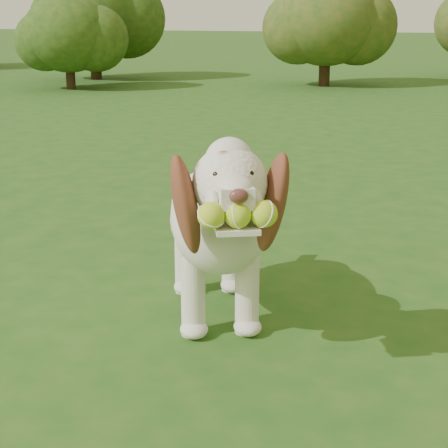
# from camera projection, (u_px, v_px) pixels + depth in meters

# --- Properties ---
(ground) EXTENTS (80.00, 80.00, 0.00)m
(ground) POSITION_uv_depth(u_px,v_px,m) (219.00, 313.00, 3.23)
(ground) COLOR #1D4E16
(ground) RESTS_ON ground
(dog) EXTENTS (0.78, 1.25, 0.85)m
(dog) POSITION_uv_depth(u_px,v_px,m) (217.00, 217.00, 3.03)
(dog) COLOR silver
(dog) RESTS_ON ground
(shrub_a) EXTENTS (1.44, 1.44, 1.49)m
(shrub_a) POSITION_uv_depth(u_px,v_px,m) (68.00, 34.00, 11.91)
(shrub_a) COLOR #382314
(shrub_a) RESTS_ON ground
(shrub_b) EXTENTS (1.78, 1.78, 1.85)m
(shrub_b) POSITION_uv_depth(u_px,v_px,m) (326.00, 20.00, 12.35)
(shrub_b) COLOR #382314
(shrub_b) RESTS_ON ground
(shrub_e) EXTENTS (1.95, 1.95, 2.02)m
(shrub_e) POSITION_uv_depth(u_px,v_px,m) (94.00, 13.00, 13.53)
(shrub_e) COLOR #382314
(shrub_e) RESTS_ON ground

